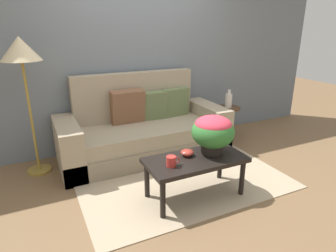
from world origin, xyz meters
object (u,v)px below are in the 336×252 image
Objects in this scene: couch at (144,131)px; potted_plant at (213,131)px; floor_lamp at (21,56)px; coffee_mug at (171,161)px; table_vase at (229,100)px; side_table at (228,117)px; snack_bowl at (187,153)px; coffee_table at (195,163)px.

potted_plant is at bearing -75.54° from couch.
coffee_mug is (1.16, -1.37, -0.91)m from floor_lamp.
potted_plant is at bearing -132.80° from table_vase.
table_vase is at bearing 47.20° from potted_plant.
couch is 1.40m from side_table.
coffee_mug reaches higher than snack_bowl.
coffee_mug is 0.51× the size of table_vase.
floor_lamp is 11.45× the size of coffee_mug.
floor_lamp is (-1.38, 0.06, 1.07)m from couch.
potted_plant is 1.59m from table_vase.
floor_lamp is at bearing 138.84° from snack_bowl.
floor_lamp reaches higher than coffee_mug.
table_vase is (1.31, 1.21, 0.25)m from coffee_table.
potted_plant reaches higher than coffee_table.
couch is at bearing 104.46° from potted_plant.
couch is 8.24× the size of table_vase.
potted_plant is (0.23, 0.04, 0.30)m from coffee_table.
coffee_table is 1.80m from table_vase.
floor_lamp is 5.86× the size of table_vase.
couch is at bearing -2.59° from floor_lamp.
coffee_table is at bearing -42.06° from floor_lamp.
couch reaches higher than potted_plant.
floor_lamp is 11.91× the size of snack_bowl.
side_table is 1.16× the size of potted_plant.
side_table is (1.32, 1.21, -0.02)m from coffee_table.
floor_lamp is 2.24m from potted_plant.
table_vase is at bearing -175.74° from side_table.
side_table is at bearing 39.48° from snack_bowl.
coffee_table is 7.62× the size of snack_bowl.
snack_bowl is at bearing -140.52° from side_table.
couch is 1.26m from coffee_table.
coffee_table is 3.75× the size of table_vase.
coffee_table is at bearing -86.12° from couch.
side_table is at bearing 4.26° from table_vase.
potted_plant is 3.31× the size of snack_bowl.
potted_plant is 3.18× the size of coffee_mug.
floor_lamp is 3.60× the size of potted_plant.
snack_bowl is at bearing -41.16° from floor_lamp.
side_table is 1.78m from snack_bowl.
couch is 5.06× the size of potted_plant.
coffee_mug is 2.05m from table_vase.
side_table is at bearing 47.01° from potted_plant.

